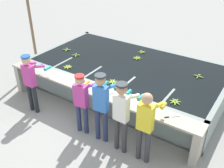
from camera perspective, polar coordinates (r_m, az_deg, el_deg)
ground_plane at (r=6.86m, az=-5.11°, el=-8.39°), size 80.00×80.00×0.00m
wash_tank at (r=7.96m, az=3.52°, el=1.50°), size 5.59×3.05×0.90m
work_ledge at (r=6.61m, az=-4.16°, el=-2.89°), size 5.59×0.45×0.90m
worker_0 at (r=7.05m, az=-17.32°, el=1.17°), size 0.40×0.72×1.65m
worker_1 at (r=6.08m, az=-6.57°, el=-3.17°), size 0.46×0.73×1.57m
worker_2 at (r=5.73m, az=-2.29°, el=-3.79°), size 0.46×0.74×1.73m
worker_3 at (r=5.45m, az=2.20°, el=-5.88°), size 0.42×0.73×1.73m
worker_4 at (r=5.28m, az=7.39°, el=-8.08°), size 0.42×0.72×1.69m
banana_bunch_floating_0 at (r=8.09m, az=5.50°, el=5.66°), size 0.28×0.28×0.08m
banana_bunch_floating_1 at (r=8.33m, az=-7.87°, el=6.26°), size 0.25×0.25×0.08m
banana_bunch_floating_2 at (r=6.75m, az=0.12°, el=0.46°), size 0.28×0.28×0.08m
banana_bunch_floating_3 at (r=8.52m, az=6.51°, el=6.92°), size 0.27×0.28×0.08m
banana_bunch_floating_4 at (r=7.38m, az=18.31°, el=1.60°), size 0.28×0.28×0.08m
banana_bunch_floating_5 at (r=8.78m, az=-9.87°, el=7.39°), size 0.26×0.26×0.08m
banana_bunch_floating_6 at (r=7.61m, az=-9.61°, el=3.68°), size 0.28×0.28×0.08m
banana_bunch_floating_7 at (r=6.14m, az=13.58°, el=-3.79°), size 0.28×0.28×0.08m
banana_bunch_ledge_0 at (r=5.89m, az=7.84°, el=-4.72°), size 0.27×0.28×0.08m
knife_0 at (r=5.67m, az=12.50°, el=-6.97°), size 0.27×0.27×0.02m
knife_1 at (r=6.22m, az=-1.54°, el=-2.42°), size 0.19×0.32×0.02m
support_post_left at (r=9.20m, az=-17.17°, el=12.11°), size 0.09×0.09×3.20m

